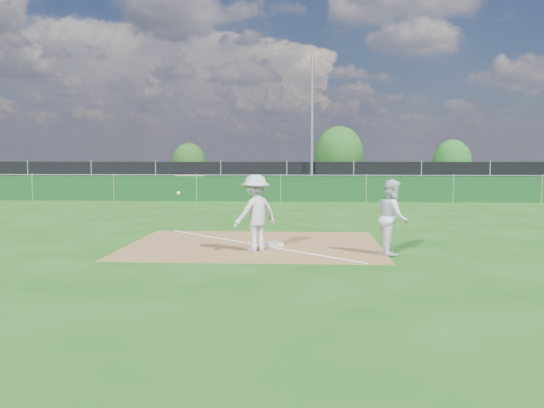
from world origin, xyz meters
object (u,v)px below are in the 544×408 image
Objects in this scene: car_mid at (283,177)px; tree_mid at (339,154)px; tree_left at (189,163)px; car_right at (345,177)px; light_pole at (312,125)px; runner at (392,217)px; car_left at (177,176)px; first_base at (274,244)px; play_at_first at (255,213)px; tree_right at (452,161)px.

tree_mid is (4.09, 5.87, 1.54)m from car_mid.
tree_left is (-7.63, 6.00, 0.88)m from car_mid.
car_mid is 0.89× the size of car_right.
light_pole reaches higher than tree_mid.
runner is 0.35× the size of car_left.
car_left is 1.05× the size of car_mid.
first_base is 25.94m from car_right.
car_left is 1.48× the size of tree_left.
car_right is at bearing 82.86° from first_base.
car_left is at bearing 84.03° from car_mid.
light_pole is 22.94m from play_at_first.
tree_mid is at bearing -3.53° from car_right.
tree_left is at bearing 55.04° from car_right.
tree_right reaches higher than runner.
car_left is at bearing 105.84° from play_at_first.
car_left is at bearing 82.81° from car_right.
car_left reaches higher than first_base.
light_pole is at bearing 87.33° from first_base.
car_mid is 9.74m from tree_left.
car_mid is at bearing 111.27° from light_pole.
light_pole is 2.53× the size of tree_left.
car_right is 1.49× the size of tree_right.
car_right is at bearing -113.98° from car_mid.
tree_right is (8.38, 6.29, 1.00)m from car_right.
car_left is 1.05× the size of tree_mid.
first_base is 0.12× the size of tree_left.
tree_mid is (0.53, 33.72, 1.46)m from runner.
runner is at bearing -105.17° from tree_right.
car_right is 10.53m from tree_right.
tree_right is at bearing 70.07° from first_base.
play_at_first is at bearing -165.78° from car_left.
car_left is 6.50m from tree_left.
runner is 0.37× the size of car_mid.
runner is 0.52× the size of tree_left.
light_pole reaches higher than car_left.
light_pole is at bearing -168.15° from car_mid.
car_right is 1.59× the size of tree_left.
runner is 26.79m from car_right.
car_mid is (-3.55, 27.85, -0.08)m from runner.
runner is 33.76m from tree_mid.
car_mid reaches higher than car_right.
tree_mid reaches higher than car_right.
tree_mid is at bearing 83.97° from play_at_first.
car_left is at bearing -164.01° from tree_right.
light_pole is at bearing 146.43° from car_right.
tree_mid is at bearing -44.28° from car_mid.
play_at_first is at bearing 171.71° from car_mid.
car_mid is 1.41× the size of tree_left.
car_right is (4.14, -1.07, -0.00)m from car_mid.
runner is 29.45m from car_left.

